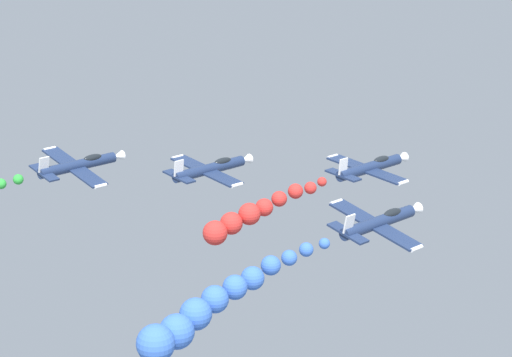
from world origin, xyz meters
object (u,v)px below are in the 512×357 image
(airplane_lead, at_px, (371,167))
(airplane_left_inner, at_px, (211,168))
(airplane_right_inner, at_px, (380,222))
(airplane_left_outer, at_px, (79,165))

(airplane_lead, distance_m, airplane_left_inner, 16.23)
(airplane_lead, relative_size, airplane_left_inner, 1.00)
(airplane_left_inner, distance_m, airplane_right_inner, 22.33)
(airplane_lead, distance_m, airplane_left_outer, 29.75)
(airplane_lead, bearing_deg, airplane_left_inner, -140.31)
(airplane_lead, height_order, airplane_right_inner, airplane_lead)
(airplane_lead, height_order, airplane_left_outer, airplane_lead)
(airplane_right_inner, distance_m, airplane_left_outer, 33.46)
(airplane_left_inner, bearing_deg, airplane_lead, 39.69)
(airplane_lead, distance_m, airplane_right_inner, 14.53)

